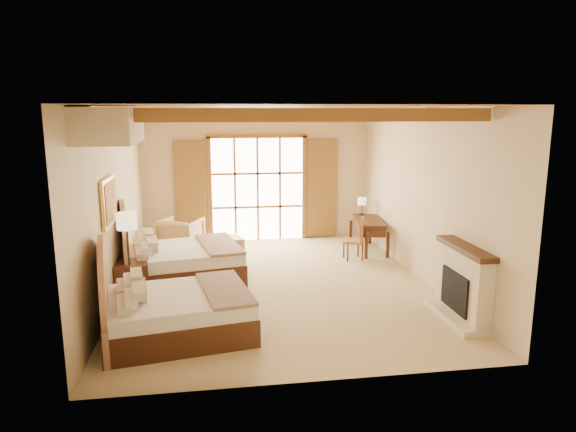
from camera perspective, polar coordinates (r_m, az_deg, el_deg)
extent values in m
plane|color=beige|center=(9.52, -1.35, -7.62)|extent=(7.00, 7.00, 0.00)
plane|color=beige|center=(12.57, -3.43, 4.54)|extent=(5.50, 0.00, 5.50)
plane|color=beige|center=(9.20, -18.66, 1.38)|extent=(0.00, 7.00, 7.00)
plane|color=beige|center=(9.85, 14.68, 2.25)|extent=(0.00, 7.00, 7.00)
plane|color=#B17E3E|center=(9.00, -1.45, 12.01)|extent=(7.00, 7.00, 0.00)
cube|color=white|center=(12.58, -3.40, 2.94)|extent=(2.20, 0.02, 2.50)
cube|color=olive|center=(12.51, -10.71, 2.71)|extent=(0.75, 0.06, 2.40)
cube|color=olive|center=(12.79, 3.78, 3.08)|extent=(0.75, 0.06, 2.40)
cube|color=beige|center=(8.29, 18.94, -7.21)|extent=(0.25, 1.30, 1.10)
cube|color=black|center=(8.29, 18.46, -7.91)|extent=(0.18, 0.80, 0.60)
cube|color=beige|center=(8.42, 18.16, -10.49)|extent=(0.45, 1.40, 0.10)
cube|color=#3F1F10|center=(8.12, 19.14, -3.40)|extent=(0.30, 1.40, 0.08)
cube|color=#DDB153|center=(8.44, -19.30, 1.51)|extent=(0.05, 0.95, 0.75)
cube|color=#D38442|center=(8.43, -19.10, 1.51)|extent=(0.02, 0.82, 0.62)
cube|color=beige|center=(7.04, -19.28, 9.48)|extent=(0.70, 1.40, 0.45)
cube|color=#3F1F10|center=(7.58, -12.14, -11.45)|extent=(2.24, 1.84, 0.39)
cube|color=silver|center=(7.47, -12.23, -9.30)|extent=(2.20, 1.81, 0.22)
cube|color=#826553|center=(7.41, -6.93, -8.31)|extent=(0.86, 1.63, 0.05)
cube|color=#9CA479|center=(7.44, -15.93, -7.72)|extent=(0.19, 0.43, 0.24)
cube|color=#3F1F10|center=(9.86, -11.70, -5.93)|extent=(2.38, 1.98, 0.41)
cube|color=silver|center=(9.77, -11.78, -4.14)|extent=(2.34, 1.94, 0.23)
cube|color=#826553|center=(9.72, -7.57, -3.31)|extent=(0.94, 1.72, 0.05)
cube|color=#9CA479|center=(9.75, -14.72, -2.86)|extent=(0.20, 0.45, 0.25)
cube|color=#3F1F10|center=(9.11, -16.94, -6.89)|extent=(0.60, 0.60, 0.65)
cylinder|color=#332118|center=(9.07, -16.98, -9.05)|extent=(0.21, 0.21, 0.03)
cylinder|color=#332118|center=(8.87, -17.23, -5.06)|extent=(0.04, 0.04, 1.30)
cylinder|color=#FFE4B3|center=(8.70, -17.51, -0.53)|extent=(0.32, 0.32, 0.27)
imported|color=tan|center=(11.75, -11.84, -2.15)|extent=(1.11, 1.13, 0.79)
cube|color=tan|center=(11.25, -6.79, -3.49)|extent=(0.75, 0.75, 0.45)
cube|color=#3F1F10|center=(11.74, 8.97, -0.51)|extent=(0.79, 1.43, 0.05)
cube|color=#3F1F10|center=(11.77, 8.95, -1.10)|extent=(0.77, 1.38, 0.21)
cube|color=#AC713A|center=(11.08, 7.26, -2.78)|extent=(0.52, 0.52, 0.05)
cube|color=#AC713A|center=(11.07, 8.19, -1.39)|extent=(0.19, 0.39, 0.49)
cylinder|color=#332118|center=(12.28, 8.18, 0.20)|extent=(0.12, 0.12, 0.02)
cylinder|color=#332118|center=(12.25, 8.20, 0.85)|extent=(0.02, 0.02, 0.28)
cylinder|color=#FFE4B3|center=(12.22, 8.22, 1.64)|extent=(0.20, 0.20, 0.16)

